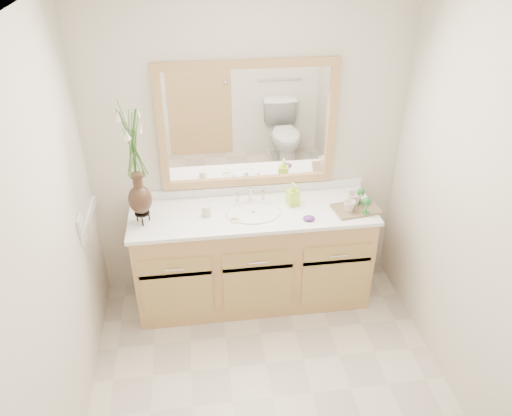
{
  "coord_description": "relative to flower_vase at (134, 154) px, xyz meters",
  "views": [
    {
      "loc": [
        -0.4,
        -2.13,
        2.8
      ],
      "look_at": [
        -0.03,
        0.65,
        1.08
      ],
      "focal_mm": 35.0,
      "sensor_mm": 36.0,
      "label": 1
    }
  ],
  "objects": [
    {
      "name": "floor",
      "position": [
        0.8,
        -0.97,
        -1.38
      ],
      "size": [
        2.6,
        2.6,
        0.0
      ],
      "primitive_type": "plane",
      "color": "beige",
      "rests_on": "ground"
    },
    {
      "name": "ceiling",
      "position": [
        0.8,
        -0.97,
        1.02
      ],
      "size": [
        2.4,
        2.6,
        0.02
      ],
      "primitive_type": "cube",
      "color": "white",
      "rests_on": "wall_back"
    },
    {
      "name": "wall_back",
      "position": [
        0.8,
        0.33,
        -0.18
      ],
      "size": [
        2.4,
        0.02,
        2.4
      ],
      "primitive_type": "cube",
      "color": "white",
      "rests_on": "floor"
    },
    {
      "name": "wall_left",
      "position": [
        -0.4,
        -0.97,
        -0.18
      ],
      "size": [
        0.02,
        2.6,
        2.4
      ],
      "primitive_type": "cube",
      "color": "white",
      "rests_on": "floor"
    },
    {
      "name": "wall_right",
      "position": [
        2.0,
        -0.97,
        -0.18
      ],
      "size": [
        0.02,
        2.6,
        2.4
      ],
      "primitive_type": "cube",
      "color": "white",
      "rests_on": "floor"
    },
    {
      "name": "vanity",
      "position": [
        0.8,
        0.04,
        -0.98
      ],
      "size": [
        1.8,
        0.55,
        0.8
      ],
      "color": "tan",
      "rests_on": "floor"
    },
    {
      "name": "counter",
      "position": [
        0.8,
        0.04,
        -0.56
      ],
      "size": [
        1.84,
        0.57,
        0.03
      ],
      "primitive_type": "cube",
      "color": "white",
      "rests_on": "vanity"
    },
    {
      "name": "sink",
      "position": [
        0.8,
        0.02,
        -0.6
      ],
      "size": [
        0.38,
        0.34,
        0.23
      ],
      "color": "white",
      "rests_on": "counter"
    },
    {
      "name": "mirror",
      "position": [
        0.8,
        0.3,
        0.03
      ],
      "size": [
        1.32,
        0.04,
        0.97
      ],
      "color": "white",
      "rests_on": "wall_back"
    },
    {
      "name": "switch_plate",
      "position": [
        -0.38,
        -0.21,
        -0.4
      ],
      "size": [
        0.02,
        0.12,
        0.12
      ],
      "primitive_type": "cube",
      "color": "white",
      "rests_on": "wall_left"
    },
    {
      "name": "flower_vase",
      "position": [
        0.0,
        0.0,
        0.0
      ],
      "size": [
        0.2,
        0.2,
        0.8
      ],
      "rotation": [
        0.0,
        0.0,
        0.2
      ],
      "color": "black",
      "rests_on": "counter"
    },
    {
      "name": "tumbler",
      "position": [
        0.46,
        0.03,
        -0.5
      ],
      "size": [
        0.07,
        0.07,
        0.08
      ],
      "primitive_type": "cylinder",
      "color": "beige",
      "rests_on": "counter"
    },
    {
      "name": "soap_dish",
      "position": [
        0.66,
        -0.06,
        -0.54
      ],
      "size": [
        0.09,
        0.09,
        0.03
      ],
      "color": "beige",
      "rests_on": "counter"
    },
    {
      "name": "soap_bottle",
      "position": [
        1.12,
        0.1,
        -0.46
      ],
      "size": [
        0.09,
        0.09,
        0.17
      ],
      "primitive_type": "imported",
      "rotation": [
        0.0,
        0.0,
        0.22
      ],
      "color": "#B7EB37",
      "rests_on": "counter"
    },
    {
      "name": "purple_dish",
      "position": [
        1.19,
        -0.13,
        -0.53
      ],
      "size": [
        0.1,
        0.09,
        0.03
      ],
      "primitive_type": "ellipsoid",
      "rotation": [
        0.0,
        0.0,
        -0.23
      ],
      "color": "#582673",
      "rests_on": "counter"
    },
    {
      "name": "tray",
      "position": [
        1.58,
        -0.04,
        -0.54
      ],
      "size": [
        0.37,
        0.27,
        0.02
      ],
      "primitive_type": "cube",
      "rotation": [
        0.0,
        0.0,
        0.15
      ],
      "color": "brown",
      "rests_on": "counter"
    },
    {
      "name": "mug_left",
      "position": [
        1.51,
        -0.07,
        -0.48
      ],
      "size": [
        0.12,
        0.11,
        0.09
      ],
      "primitive_type": "imported",
      "rotation": [
        0.0,
        0.0,
        0.44
      ],
      "color": "beige",
      "rests_on": "tray"
    },
    {
      "name": "mug_right",
      "position": [
        1.57,
        0.01,
        -0.48
      ],
      "size": [
        0.14,
        0.13,
        0.1
      ],
      "primitive_type": "imported",
      "rotation": [
        0.0,
        0.0,
        0.4
      ],
      "color": "beige",
      "rests_on": "tray"
    },
    {
      "name": "goblet_front",
      "position": [
        1.62,
        -0.12,
        -0.44
      ],
      "size": [
        0.06,
        0.06,
        0.13
      ],
      "color": "#236A29",
      "rests_on": "tray"
    },
    {
      "name": "goblet_back",
      "position": [
        1.62,
        0.02,
        -0.44
      ],
      "size": [
        0.06,
        0.06,
        0.13
      ],
      "color": "#236A29",
      "rests_on": "tray"
    }
  ]
}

